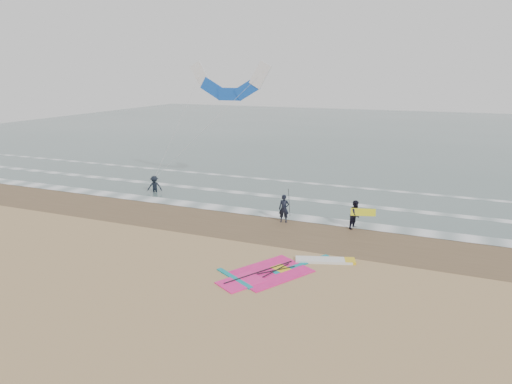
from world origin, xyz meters
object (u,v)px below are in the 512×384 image
at_px(person_standing, 284,209).
at_px(person_wading, 154,182).
at_px(person_walking, 356,215).
at_px(windsurf_rig, 286,269).
at_px(surf_kite, 229,85).

bearing_deg(person_standing, person_wading, 154.72).
bearing_deg(person_walking, windsurf_rig, -171.35).
bearing_deg(person_walking, person_standing, 120.41).
bearing_deg(person_standing, person_walking, -4.09).
bearing_deg(surf_kite, windsurf_rig, -55.05).
xyz_separation_m(person_walking, person_wading, (-14.25, 2.19, -0.00)).
bearing_deg(surf_kite, person_walking, -27.43).
relative_size(windsurf_rig, person_standing, 3.41).
relative_size(person_walking, surf_kite, 0.20).
bearing_deg(windsurf_rig, person_walking, 75.09).
relative_size(person_standing, person_wading, 1.02).
xyz_separation_m(person_wading, surf_kite, (4.47, 2.89, 6.53)).
xyz_separation_m(windsurf_rig, person_walking, (1.72, 6.46, 0.74)).
bearing_deg(person_wading, surf_kite, 10.50).
bearing_deg(person_walking, surf_kite, 86.13).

